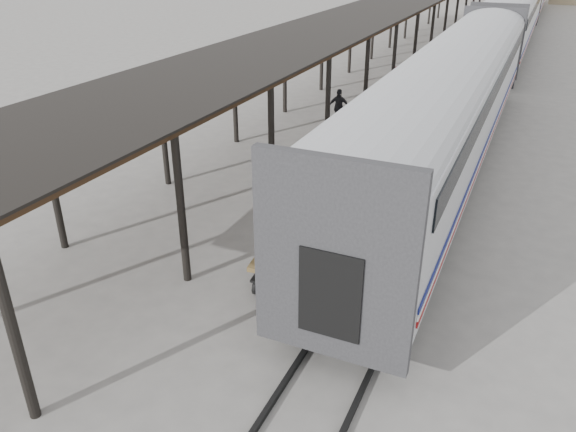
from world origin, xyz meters
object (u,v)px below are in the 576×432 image
(porter, at_px, (285,231))
(pedestrian, at_px, (339,107))
(baggage_cart, at_px, (287,255))
(luggage_tug, at_px, (398,80))

(porter, distance_m, pedestrian, 14.00)
(baggage_cart, bearing_deg, luggage_tug, 89.66)
(baggage_cart, bearing_deg, pedestrian, 97.02)
(porter, bearing_deg, pedestrian, 32.30)
(baggage_cart, distance_m, luggage_tug, 20.78)
(baggage_cart, height_order, pedestrian, pedestrian)
(luggage_tug, height_order, pedestrian, pedestrian)
(luggage_tug, xyz_separation_m, pedestrian, (-0.82, -7.75, 0.28))
(baggage_cart, relative_size, porter, 1.49)
(baggage_cart, distance_m, porter, 1.27)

